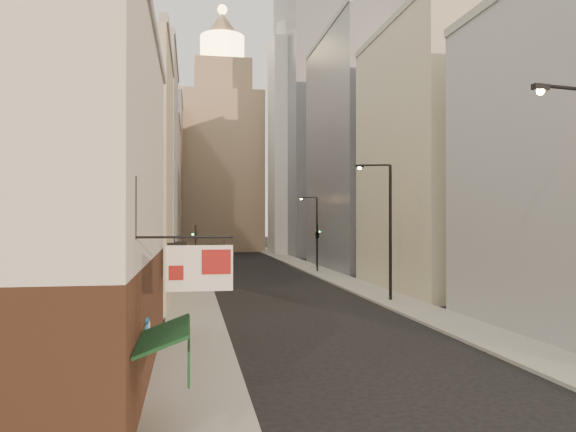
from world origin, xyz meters
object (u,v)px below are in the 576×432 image
object	(u,v)px
traffic_light_right	(317,235)
streetlamp_mid	(387,223)
white_tower	(296,139)
traffic_light_left	(196,245)
streetlamp_far	(315,227)
clock_tower	(222,154)

from	to	relation	value
traffic_light_right	streetlamp_mid	bearing A→B (deg)	100.74
white_tower	traffic_light_right	world-z (taller)	white_tower
streetlamp_mid	traffic_light_right	size ratio (longest dim) A/B	1.81
white_tower	streetlamp_mid	bearing A→B (deg)	-94.29
traffic_light_left	streetlamp_far	bearing A→B (deg)	-129.46
white_tower	traffic_light_left	world-z (taller)	white_tower
streetlamp_mid	traffic_light_left	distance (m)	16.81
clock_tower	streetlamp_far	bearing A→B (deg)	-78.68
white_tower	streetlamp_mid	size ratio (longest dim) A/B	4.59
streetlamp_mid	clock_tower	bearing A→B (deg)	109.44
clock_tower	streetlamp_far	xyz separation A→B (m)	(8.17, -40.82, -13.05)
streetlamp_far	traffic_light_right	bearing A→B (deg)	-84.40
streetlamp_mid	white_tower	bearing A→B (deg)	99.25
streetlamp_mid	streetlamp_far	xyz separation A→B (m)	(1.19, 26.74, -0.58)
traffic_light_left	traffic_light_right	distance (m)	15.87
streetlamp_far	traffic_light_left	xyz separation A→B (m)	(-13.44, -15.37, -1.22)
streetlamp_far	traffic_light_left	bearing A→B (deg)	-115.25
white_tower	traffic_light_right	size ratio (longest dim) A/B	8.30
white_tower	streetlamp_far	bearing A→B (deg)	-96.02
clock_tower	streetlamp_mid	size ratio (longest dim) A/B	4.97
traffic_light_left	clock_tower	bearing A→B (deg)	-93.65
traffic_light_left	white_tower	bearing A→B (deg)	-109.38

